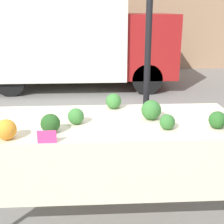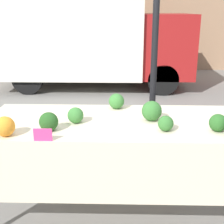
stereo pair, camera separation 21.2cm
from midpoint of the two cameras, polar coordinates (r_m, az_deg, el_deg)
name	(u,v)px [view 1 (the left image)]	position (r m, az deg, el deg)	size (l,w,h in m)	color
ground_plane	(112,209)	(3.19, -2.00, -17.30)	(40.00, 40.00, 0.00)	gray
tent_pole	(147,65)	(3.50, 4.75, 8.64)	(0.07, 0.07, 2.55)	black
parked_truck	(72,36)	(7.86, -8.09, 13.60)	(4.54, 2.15, 2.32)	silver
market_table	(112,135)	(2.73, -2.15, -4.18)	(2.27, 0.95, 0.92)	beige
orange_cauliflower	(6,130)	(2.51, -21.13, -3.06)	(0.16, 0.16, 0.16)	orange
broccoli_head_0	(217,120)	(2.67, 16.60, -1.42)	(0.14, 0.14, 0.14)	#285B23
broccoli_head_1	(151,110)	(2.77, 5.01, 0.35)	(0.18, 0.18, 0.18)	#336B2D
broccoli_head_2	(76,116)	(2.69, -8.88, -0.81)	(0.14, 0.14, 0.14)	#387533
broccoli_head_3	(167,122)	(2.56, 7.74, -1.84)	(0.13, 0.13, 0.13)	#336B2D
broccoli_head_5	(50,123)	(2.54, -13.57, -2.08)	(0.16, 0.16, 0.16)	#23511E
broccoli_head_6	(114,101)	(3.07, -1.70, 1.98)	(0.15, 0.15, 0.15)	#387533
price_sign	(47,137)	(2.36, -14.37, -4.48)	(0.14, 0.01, 0.10)	#E53D84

